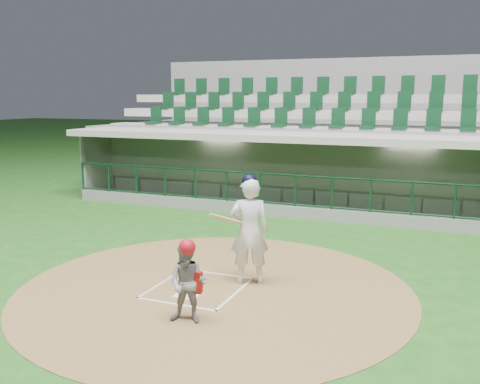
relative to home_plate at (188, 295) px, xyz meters
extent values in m
plane|color=#1C4F16|center=(0.00, 0.70, -0.02)|extent=(120.00, 120.00, 0.00)
cylinder|color=brown|center=(0.30, 0.50, -0.02)|extent=(7.20, 7.20, 0.01)
cube|color=white|center=(0.00, 0.00, 0.00)|extent=(0.43, 0.43, 0.02)
cube|color=silver|center=(-0.75, 0.40, 0.00)|extent=(0.05, 1.80, 0.01)
cube|color=white|center=(0.75, 0.40, 0.00)|extent=(0.05, 1.80, 0.01)
cube|color=white|center=(0.00, 1.25, 0.00)|extent=(1.55, 0.05, 0.01)
cube|color=white|center=(0.00, -0.45, 0.00)|extent=(1.55, 0.05, 0.01)
cube|color=slate|center=(0.00, 8.20, -0.57)|extent=(15.00, 3.00, 0.10)
cube|color=gray|center=(0.00, 9.80, 0.83)|extent=(15.00, 0.20, 2.70)
cube|color=#AEAA9A|center=(0.00, 9.68, 1.08)|extent=(13.50, 0.04, 0.90)
cube|color=slate|center=(-7.50, 8.20, 0.83)|extent=(0.20, 3.00, 2.70)
cube|color=#A69F96|center=(0.00, 7.95, 2.28)|extent=(15.40, 3.50, 0.20)
cube|color=slate|center=(0.00, 6.65, 0.13)|extent=(15.00, 0.15, 0.40)
cube|color=black|center=(0.00, 6.65, 1.70)|extent=(15.00, 0.01, 0.95)
cube|color=brown|center=(0.00, 9.25, -0.30)|extent=(12.75, 0.40, 0.45)
cube|color=white|center=(-3.00, 8.20, 2.15)|extent=(1.30, 0.35, 0.04)
cube|color=white|center=(3.00, 8.20, 2.15)|extent=(1.30, 0.35, 0.04)
imported|color=#B4131D|center=(-5.35, 8.89, 0.35)|extent=(1.17, 0.72, 1.74)
imported|color=#AB1A12|center=(-0.99, 9.00, 0.37)|extent=(1.09, 0.55, 1.78)
imported|color=#A21311|center=(2.10, 9.19, 0.42)|extent=(1.04, 0.81, 1.88)
imported|color=#9F1C11|center=(4.94, 8.80, 0.32)|extent=(1.64, 0.83, 1.69)
cube|color=slate|center=(0.00, 11.45, 1.13)|extent=(17.00, 6.50, 2.50)
cube|color=#A29E93|center=(0.00, 9.95, 2.28)|extent=(16.60, 0.95, 0.30)
cube|color=#ACA79B|center=(0.00, 10.90, 2.83)|extent=(16.60, 0.95, 0.30)
cube|color=#A29B93|center=(0.00, 11.85, 3.38)|extent=(16.60, 0.95, 0.30)
cube|color=slate|center=(0.00, 14.80, 2.50)|extent=(17.00, 0.25, 5.05)
imported|color=white|center=(0.76, 1.03, 0.99)|extent=(0.86, 0.73, 2.00)
sphere|color=black|center=(0.76, 1.03, 1.93)|extent=(0.28, 0.28, 0.28)
cylinder|color=tan|center=(0.51, 0.78, 1.23)|extent=(0.58, 0.79, 0.39)
imported|color=gray|center=(0.53, -0.99, 0.62)|extent=(0.68, 0.57, 1.26)
sphere|color=#AC121E|center=(0.53, -0.99, 1.20)|extent=(0.26, 0.26, 0.26)
cube|color=#A91412|center=(0.53, -0.84, 0.60)|extent=(0.32, 0.10, 0.35)
camera|label=1|loc=(4.24, -7.96, 3.46)|focal=40.00mm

